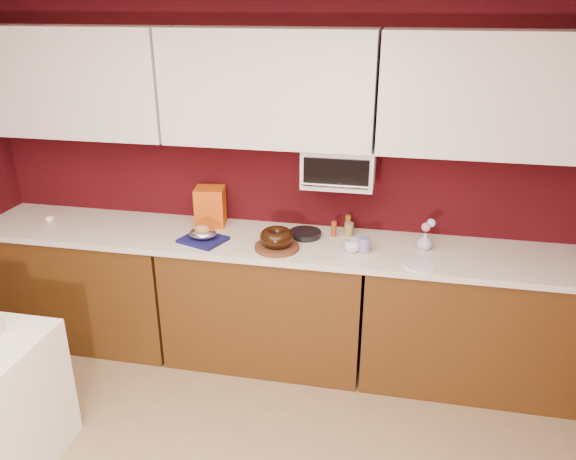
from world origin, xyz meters
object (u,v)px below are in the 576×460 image
Objects in this scene: pandoro_box at (210,206)px; bundt_cake at (277,237)px; blue_jar at (364,245)px; flower_vase at (425,240)px; coffee_mug at (352,245)px; toaster_oven at (339,166)px; foil_ham_nest at (203,233)px.

bundt_cake is at bearing -39.13° from pandoro_box.
flower_vase is at bearing 17.72° from blue_jar.
coffee_mug is 0.46m from flower_vase.
flower_vase is (0.57, -0.11, -0.41)m from toaster_oven.
blue_jar is at bearing 7.16° from bundt_cake.
toaster_oven is at bearing 18.17° from foil_ham_nest.
foil_ham_nest is 1.87× the size of coffee_mug.
coffee_mug is at bearing -63.08° from toaster_oven.
foil_ham_nest is at bearing -90.85° from pandoro_box.
foil_ham_nest is at bearing 177.14° from bundt_cake.
pandoro_box reaches higher than foil_ham_nest.
pandoro_box is (-0.88, 0.01, -0.34)m from toaster_oven.
bundt_cake reaches higher than blue_jar.
toaster_oven reaches higher than foil_ham_nest.
toaster_oven is 2.50× the size of foil_ham_nest.
pandoro_box is at bearing 179.24° from toaster_oven.
foil_ham_nest is at bearing -178.49° from coffee_mug.
foil_ham_nest is (-0.84, -0.27, -0.42)m from toaster_oven.
bundt_cake is 0.80× the size of pandoro_box.
blue_jar is at bearing 2.38° from foil_ham_nest.
coffee_mug reaches higher than blue_jar.
coffee_mug is (1.00, -0.26, -0.09)m from pandoro_box.
pandoro_box is at bearing 149.92° from bundt_cake.
pandoro_box is at bearing 167.28° from blue_jar.
blue_jar is at bearing -21.77° from pandoro_box.
foil_ham_nest is 0.30m from pandoro_box.
foil_ham_nest is at bearing -177.62° from blue_jar.
foil_ham_nest is 1.04m from blue_jar.
toaster_oven reaches higher than bundt_cake.
toaster_oven is 3.74× the size of flower_vase.
bundt_cake is 0.50m from foil_ham_nest.
coffee_mug is 1.02× the size of blue_jar.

